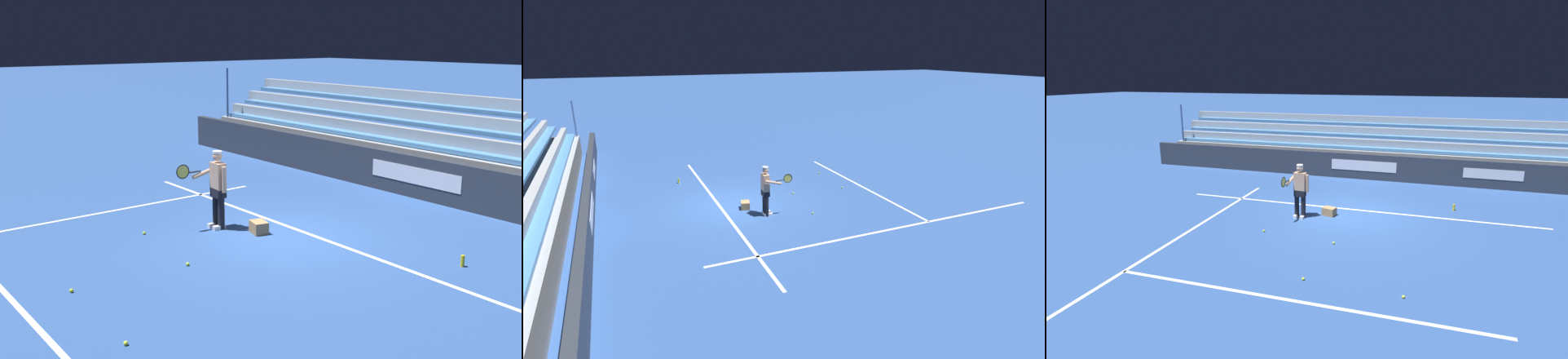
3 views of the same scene
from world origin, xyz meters
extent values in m
plane|color=#2D5193|center=(0.00, 0.00, 0.00)|extent=(160.00, 160.00, 0.00)
cube|color=white|center=(0.00, -0.50, 0.00)|extent=(12.00, 0.10, 0.01)
cube|color=white|center=(4.11, 4.00, 0.00)|extent=(0.10, 12.00, 0.01)
cube|color=white|center=(0.00, 5.50, 0.00)|extent=(8.22, 0.10, 0.01)
cube|color=#2D333D|center=(0.00, -4.77, 0.55)|extent=(21.44, 0.24, 1.10)
cube|color=silver|center=(0.37, -4.65, 0.61)|extent=(2.80, 0.01, 0.44)
cube|color=#9EA3A8|center=(0.00, -6.57, 0.55)|extent=(20.37, 2.40, 1.10)
cube|color=#4C89CC|center=(0.00, -5.77, 1.18)|extent=(19.97, 0.40, 0.12)
cube|color=#9EA3A8|center=(0.00, -6.05, 1.33)|extent=(20.37, 0.24, 0.45)
cube|color=#4C89CC|center=(0.00, -6.57, 1.63)|extent=(19.97, 0.40, 0.12)
cube|color=#9EA3A8|center=(0.00, -6.85, 1.77)|extent=(20.37, 0.24, 0.45)
cube|color=#4C89CC|center=(0.00, -7.37, 2.08)|extent=(19.97, 0.40, 0.12)
cube|color=#9EA3A8|center=(0.00, -7.65, 2.23)|extent=(20.37, 0.24, 0.45)
cylinder|color=#4C70B2|center=(9.88, -5.47, 1.48)|extent=(0.08, 0.08, 2.95)
cylinder|color=black|center=(1.31, 0.76, 0.44)|extent=(0.15, 0.15, 0.88)
cylinder|color=black|center=(1.53, 0.75, 0.44)|extent=(0.15, 0.15, 0.88)
cube|color=white|center=(1.31, 0.82, 0.04)|extent=(0.12, 0.29, 0.09)
cube|color=white|center=(1.53, 0.81, 0.04)|extent=(0.12, 0.29, 0.09)
cube|color=black|center=(1.42, 0.76, 0.80)|extent=(0.35, 0.24, 0.20)
cube|color=tan|center=(1.42, 0.76, 1.17)|extent=(0.37, 0.23, 0.58)
sphere|color=tan|center=(1.42, 0.77, 1.60)|extent=(0.21, 0.21, 0.21)
cylinder|color=white|center=(1.42, 0.77, 1.69)|extent=(0.20, 0.20, 0.05)
cylinder|color=tan|center=(1.18, 0.77, 1.13)|extent=(0.09, 0.09, 0.56)
cylinder|color=tan|center=(1.68, 0.94, 1.22)|extent=(0.12, 0.59, 0.24)
cylinder|color=black|center=(1.69, 1.18, 1.27)|extent=(0.05, 0.30, 0.03)
torus|color=black|center=(1.70, 1.46, 1.31)|extent=(0.04, 0.31, 0.31)
cylinder|color=#D6D14C|center=(1.70, 1.46, 1.31)|extent=(0.02, 0.27, 0.27)
cube|color=#A87F51|center=(0.58, 0.29, 0.13)|extent=(0.46, 0.39, 0.26)
sphere|color=#CCE533|center=(-2.14, 4.73, 0.03)|extent=(0.07, 0.07, 0.07)
sphere|color=#CCE533|center=(0.04, 4.63, 0.03)|extent=(0.07, 0.07, 0.07)
sphere|color=#CCE533|center=(2.02, 2.27, 0.03)|extent=(0.07, 0.07, 0.07)
sphere|color=#CCE533|center=(-0.12, 2.50, 0.03)|extent=(0.07, 0.07, 0.07)
cylinder|color=yellow|center=(-3.26, -1.42, 0.11)|extent=(0.07, 0.07, 0.22)
camera|label=1|loc=(-9.21, 7.96, 4.09)|focal=42.00mm
camera|label=2|loc=(13.57, -3.78, 5.42)|focal=28.00mm
camera|label=3|loc=(-2.52, 12.36, 4.38)|focal=28.00mm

